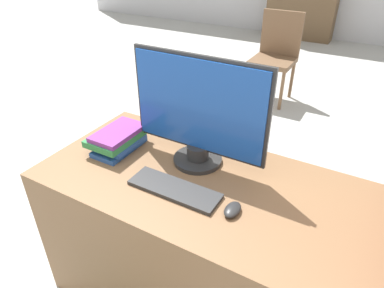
{
  "coord_description": "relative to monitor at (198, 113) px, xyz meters",
  "views": [
    {
      "loc": [
        0.49,
        -0.65,
        1.62
      ],
      "look_at": [
        -0.06,
        0.31,
        0.94
      ],
      "focal_mm": 32.0,
      "sensor_mm": 36.0,
      "label": 1
    }
  ],
  "objects": [
    {
      "name": "desk",
      "position": [
        0.11,
        -0.12,
        -0.62
      ],
      "size": [
        1.45,
        0.69,
        0.75
      ],
      "color": "brown",
      "rests_on": "ground_plane"
    },
    {
      "name": "monitor",
      "position": [
        0.0,
        0.0,
        0.0
      ],
      "size": [
        0.61,
        0.22,
        0.48
      ],
      "color": "#282828",
      "rests_on": "desk"
    },
    {
      "name": "keyboard",
      "position": [
        0.02,
        -0.23,
        -0.23
      ],
      "size": [
        0.38,
        0.12,
        0.02
      ],
      "color": "#2D2D2D",
      "rests_on": "desk"
    },
    {
      "name": "mouse",
      "position": [
        0.27,
        -0.23,
        -0.23
      ],
      "size": [
        0.06,
        0.09,
        0.03
      ],
      "color": "#262626",
      "rests_on": "desk"
    },
    {
      "name": "book_stack",
      "position": [
        -0.38,
        -0.09,
        -0.19
      ],
      "size": [
        0.19,
        0.27,
        0.1
      ],
      "color": "#285199",
      "rests_on": "desk"
    },
    {
      "name": "far_chair",
      "position": [
        -0.43,
        2.54,
        -0.46
      ],
      "size": [
        0.44,
        0.44,
        0.94
      ],
      "rotation": [
        0.0,
        0.0,
        -0.65
      ],
      "color": "brown",
      "rests_on": "ground_plane"
    }
  ]
}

